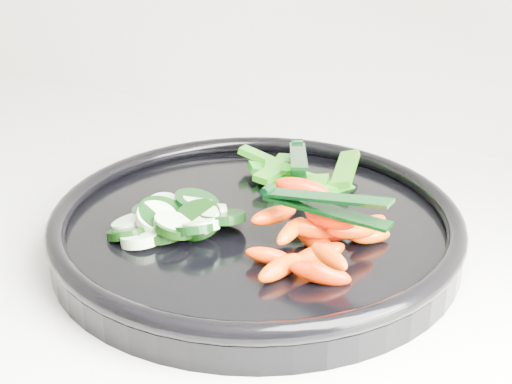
% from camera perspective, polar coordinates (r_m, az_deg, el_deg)
% --- Properties ---
extents(veggie_tray, '(0.50, 0.50, 0.04)m').
position_cam_1_polar(veggie_tray, '(0.65, 0.00, -2.76)').
color(veggie_tray, black).
rests_on(veggie_tray, counter).
extents(cucumber_pile, '(0.13, 0.12, 0.04)m').
position_cam_1_polar(cucumber_pile, '(0.64, -6.58, -2.01)').
color(cucumber_pile, black).
rests_on(cucumber_pile, veggie_tray).
extents(carrot_pile, '(0.12, 0.15, 0.05)m').
position_cam_1_polar(carrot_pile, '(0.59, 4.97, -3.44)').
color(carrot_pile, '#FE5500').
rests_on(carrot_pile, veggie_tray).
extents(pepper_pile, '(0.13, 0.11, 0.04)m').
position_cam_1_polar(pepper_pile, '(0.73, 3.15, 1.49)').
color(pepper_pile, '#1C6409').
rests_on(pepper_pile, veggie_tray).
extents(tong_carrot, '(0.11, 0.03, 0.02)m').
position_cam_1_polar(tong_carrot, '(0.58, 5.30, -0.89)').
color(tong_carrot, black).
rests_on(tong_carrot, carrot_pile).
extents(tong_pepper, '(0.06, 0.11, 0.02)m').
position_cam_1_polar(tong_pepper, '(0.72, 3.39, 2.61)').
color(tong_pepper, black).
rests_on(tong_pepper, pepper_pile).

